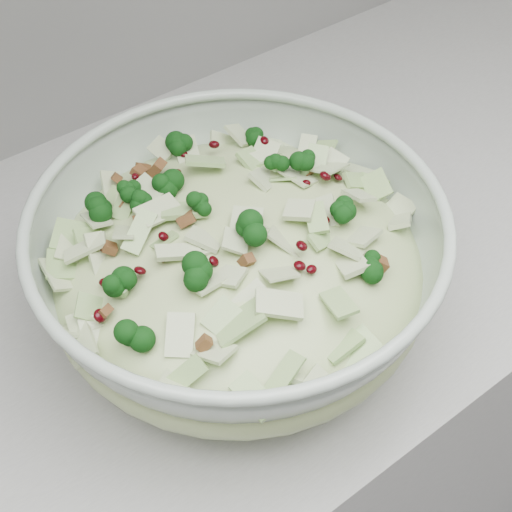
% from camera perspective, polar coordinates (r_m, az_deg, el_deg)
% --- Properties ---
extents(mixing_bowl, '(0.47, 0.47, 0.15)m').
position_cam_1_polar(mixing_bowl, '(0.65, -1.41, -0.94)').
color(mixing_bowl, '#A6B7A7').
rests_on(mixing_bowl, counter).
extents(salad, '(0.48, 0.48, 0.15)m').
position_cam_1_polar(salad, '(0.63, -1.45, 0.50)').
color(salad, '#BDCF8D').
rests_on(salad, mixing_bowl).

